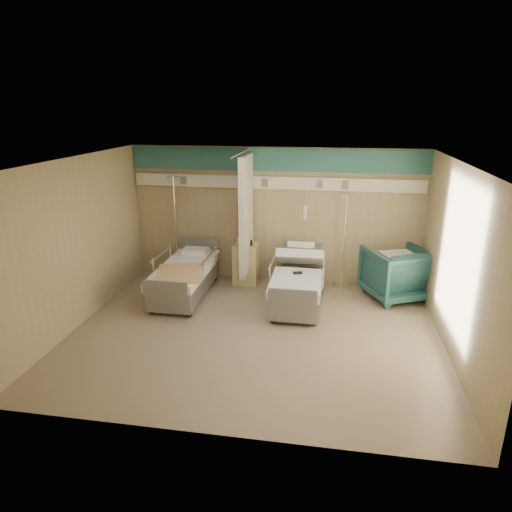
{
  "coord_description": "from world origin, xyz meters",
  "views": [
    {
      "loc": [
        1.15,
        -6.67,
        3.58
      ],
      "look_at": [
        -0.07,
        0.6,
        1.14
      ],
      "focal_mm": 32.0,
      "sensor_mm": 36.0,
      "label": 1
    }
  ],
  "objects_px": {
    "bed_left": "(185,281)",
    "bedside_cabinet": "(246,264)",
    "bed_right": "(297,288)",
    "iv_stand_right": "(342,269)",
    "visitor_armchair": "(396,273)",
    "iv_stand_left": "(177,257)"
  },
  "relations": [
    {
      "from": "bed_left",
      "to": "bedside_cabinet",
      "type": "bearing_deg",
      "value": 40.6
    },
    {
      "from": "bed_left",
      "to": "bedside_cabinet",
      "type": "height_order",
      "value": "bedside_cabinet"
    },
    {
      "from": "bed_right",
      "to": "iv_stand_right",
      "type": "relative_size",
      "value": 1.12
    },
    {
      "from": "bedside_cabinet",
      "to": "visitor_armchair",
      "type": "height_order",
      "value": "visitor_armchair"
    },
    {
      "from": "iv_stand_right",
      "to": "iv_stand_left",
      "type": "distance_m",
      "value": 3.52
    },
    {
      "from": "bed_right",
      "to": "iv_stand_left",
      "type": "bearing_deg",
      "value": 160.04
    },
    {
      "from": "bed_left",
      "to": "iv_stand_right",
      "type": "height_order",
      "value": "iv_stand_right"
    },
    {
      "from": "bed_left",
      "to": "iv_stand_left",
      "type": "bearing_deg",
      "value": 116.26
    },
    {
      "from": "bed_left",
      "to": "bedside_cabinet",
      "type": "relative_size",
      "value": 2.54
    },
    {
      "from": "bedside_cabinet",
      "to": "bed_right",
      "type": "bearing_deg",
      "value": -38.05
    },
    {
      "from": "bedside_cabinet",
      "to": "iv_stand_left",
      "type": "bearing_deg",
      "value": 177.27
    },
    {
      "from": "bed_left",
      "to": "iv_stand_left",
      "type": "relative_size",
      "value": 0.98
    },
    {
      "from": "bed_right",
      "to": "visitor_armchair",
      "type": "distance_m",
      "value": 1.95
    },
    {
      "from": "bedside_cabinet",
      "to": "iv_stand_right",
      "type": "height_order",
      "value": "iv_stand_right"
    },
    {
      "from": "visitor_armchair",
      "to": "iv_stand_left",
      "type": "relative_size",
      "value": 0.5
    },
    {
      "from": "bed_right",
      "to": "iv_stand_left",
      "type": "xyz_separation_m",
      "value": [
        -2.68,
        0.97,
        0.14
      ]
    },
    {
      "from": "bedside_cabinet",
      "to": "visitor_armchair",
      "type": "bearing_deg",
      "value": -5.71
    },
    {
      "from": "bed_left",
      "to": "iv_stand_left",
      "type": "height_order",
      "value": "iv_stand_left"
    },
    {
      "from": "bed_right",
      "to": "bed_left",
      "type": "bearing_deg",
      "value": 180.0
    },
    {
      "from": "bed_right",
      "to": "bedside_cabinet",
      "type": "bearing_deg",
      "value": 141.95
    },
    {
      "from": "bedside_cabinet",
      "to": "iv_stand_right",
      "type": "distance_m",
      "value": 1.99
    },
    {
      "from": "bed_left",
      "to": "iv_stand_left",
      "type": "xyz_separation_m",
      "value": [
        -0.48,
        0.97,
        0.14
      ]
    }
  ]
}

